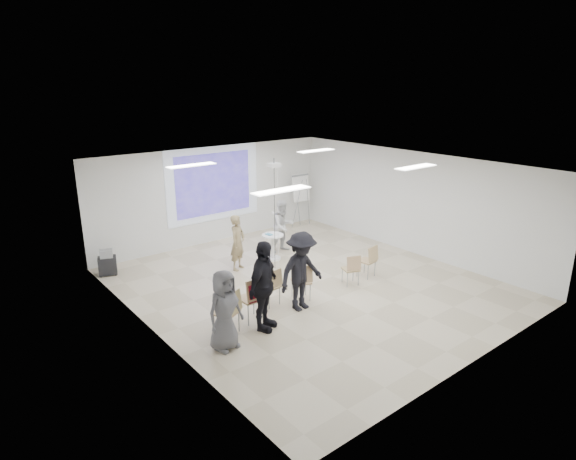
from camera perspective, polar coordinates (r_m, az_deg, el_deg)
floor at (r=12.18m, az=2.37°, el=-6.72°), size 8.00×9.00×0.10m
ceiling at (r=11.28m, az=2.57°, el=7.81°), size 8.00×9.00×0.10m
wall_back at (r=15.24m, az=-8.88°, el=4.17°), size 8.00×0.10×3.00m
wall_left at (r=9.61m, az=-16.10°, el=-4.18°), size 0.10×9.00×3.00m
wall_right at (r=14.54m, az=14.60°, el=3.18°), size 0.10×9.00×3.00m
projection_halo at (r=15.11m, az=-8.82°, el=5.42°), size 3.20×0.01×2.30m
projection_image at (r=15.10m, az=-8.79°, el=5.41°), size 2.60×0.01×1.90m
pedestal_table at (r=13.71m, az=-1.83°, el=-1.80°), size 0.68×0.68×0.76m
player_left at (r=12.92m, az=-6.00°, el=-1.06°), size 0.75×0.67×1.72m
player_right at (r=14.22m, az=-0.57°, el=0.79°), size 0.84×0.67×1.74m
controller_left at (r=13.13m, az=-5.97°, el=0.50°), size 0.10×0.14×0.04m
controller_right at (r=14.22m, az=-1.77°, el=2.06°), size 0.04×0.12×0.04m
chair_far_left at (r=9.76m, az=-6.96°, el=-9.30°), size 0.60×0.62×0.95m
chair_left_mid at (r=10.19m, az=-4.18°, el=-7.78°), size 0.49×0.52×1.01m
chair_left_inner at (r=10.90m, az=-1.97°, el=-6.44°), size 0.47×0.49×0.88m
chair_center at (r=11.14m, az=1.68°, el=-5.86°), size 0.56×0.58×0.89m
chair_right_inner at (r=12.06m, az=7.59°, el=-4.42°), size 0.49×0.51×0.80m
chair_right_far at (r=12.61m, az=9.59°, el=-3.37°), size 0.46×0.49×0.86m
red_jacket at (r=10.04m, az=-3.74°, el=-7.38°), size 0.40×0.10×0.38m
laptop at (r=10.98m, az=-2.31°, el=-6.52°), size 0.35×0.28×0.03m
audience_left at (r=9.69m, az=-2.93°, el=-5.92°), size 1.48×1.29×2.18m
audience_mid at (r=10.56m, az=1.59°, el=-4.31°), size 1.36×0.79×2.04m
audience_outer at (r=9.17m, az=-7.56°, el=-8.87°), size 0.95×0.72×1.77m
flipchart_easel at (r=16.68m, az=1.52°, el=4.95°), size 0.79×0.60×1.82m
av_cart at (r=13.53m, az=-20.63°, el=-3.71°), size 0.55×0.49×0.68m
ceiling_projector at (r=12.55m, az=-1.64°, el=7.11°), size 0.30×0.25×3.00m
fluor_panel_nw at (r=11.82m, az=-11.38°, el=7.53°), size 1.20×0.30×0.02m
fluor_panel_ne at (r=14.09m, az=3.34°, el=9.37°), size 1.20×0.30×0.02m
fluor_panel_sw at (r=8.91m, az=-0.78°, el=4.74°), size 1.20×0.30×0.02m
fluor_panel_se at (r=11.76m, az=14.90°, el=7.24°), size 1.20×0.30×0.02m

